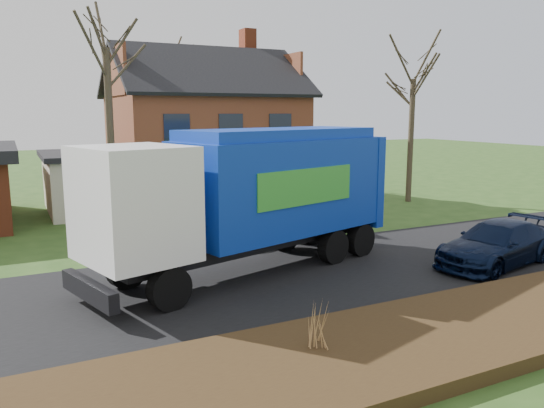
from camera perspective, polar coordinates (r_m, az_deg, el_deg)
name	(u,v)px	position (r m, az deg, el deg)	size (l,w,h in m)	color
ground	(301,275)	(15.74, 3.09, -7.63)	(120.00, 120.00, 0.00)	#274717
road	(301,275)	(15.74, 3.09, -7.60)	(80.00, 7.00, 0.02)	black
mulch_verge	(428,338)	(11.67, 16.39, -13.68)	(80.00, 3.50, 0.30)	#301E10
main_house	(196,125)	(28.40, -8.22, 8.36)	(12.95, 8.95, 9.26)	beige
garbage_truck	(254,191)	(15.62, -2.00, 1.44)	(10.23, 5.25, 4.24)	black
silver_sedan	(215,225)	(19.47, -6.11, -2.25)	(1.40, 4.02, 1.32)	#B6B9BF
navy_wagon	(497,244)	(17.97, 23.00, -3.96)	(1.90, 4.67, 1.36)	black
tree_front_west	(104,20)	(23.36, -17.58, 18.36)	(3.41, 3.41, 10.14)	#3F3526
tree_front_east	(414,58)	(29.05, 15.06, 14.90)	(3.29, 3.29, 9.15)	#403526
tree_back	(166,49)	(36.88, -11.34, 16.04)	(3.34, 3.34, 10.56)	#423528
grass_clump_mid	(318,325)	(10.37, 4.96, -12.85)	(0.31, 0.26, 0.87)	#A87D4A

